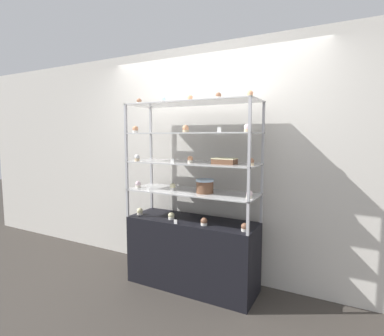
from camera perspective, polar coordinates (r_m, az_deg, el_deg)
ground_plane at (r=3.44m, az=0.00°, el=-21.51°), size 20.00×20.00×0.00m
back_wall at (r=3.41m, az=2.99°, el=1.11°), size 8.00×0.05×2.60m
display_base at (r=3.29m, az=0.00°, el=-15.88°), size 1.36×0.47×0.73m
display_riser_lower at (r=3.11m, az=0.00°, el=-4.75°), size 1.36×0.47×0.30m
display_riser_middle at (r=3.07m, az=0.00°, el=0.79°), size 1.36×0.47×0.30m
display_riser_upper at (r=3.05m, az=0.00°, el=6.43°), size 1.36×0.47×0.30m
display_riser_top at (r=3.07m, az=0.00°, el=12.06°), size 1.36×0.47×0.30m
layer_cake_centerpiece at (r=2.99m, az=2.46°, el=-3.47°), size 0.18×0.18×0.14m
sheet_cake_frosted at (r=2.88m, az=6.19°, el=1.34°), size 0.22×0.15×0.06m
cupcake_0 at (r=3.41m, az=-9.92°, el=-8.16°), size 0.07×0.07×0.08m
cupcake_1 at (r=3.18m, az=-3.95°, el=-9.11°), size 0.07×0.07×0.08m
cupcake_2 at (r=2.97m, az=2.30°, el=-10.19°), size 0.07×0.07×0.08m
cupcake_3 at (r=2.84m, az=9.99°, el=-11.07°), size 0.07×0.07×0.08m
price_tag_0 at (r=3.02m, az=-3.17°, el=-10.18°), size 0.04×0.00×0.04m
cupcake_4 at (r=3.37m, az=-10.23°, el=-3.09°), size 0.06×0.06×0.07m
cupcake_5 at (r=3.16m, az=-3.69°, el=-3.61°), size 0.06×0.06×0.07m
cupcake_6 at (r=2.79m, az=10.84°, el=-4.99°), size 0.06×0.06×0.07m
price_tag_1 at (r=3.13m, az=-8.38°, el=-3.99°), size 0.04×0.00×0.04m
cupcake_7 at (r=3.30m, az=-10.43°, el=1.94°), size 0.06×0.06×0.07m
cupcake_8 at (r=3.00m, az=-0.36°, el=1.64°), size 0.06×0.06×0.07m
cupcake_9 at (r=2.77m, az=11.19°, el=1.15°), size 0.06×0.06×0.07m
price_tag_2 at (r=2.93m, az=-3.79°, el=1.31°), size 0.04×0.00×0.04m
cupcake_10 at (r=3.31m, az=-10.73°, el=7.20°), size 0.06×0.06×0.07m
cupcake_11 at (r=2.97m, az=-1.21°, el=7.45°), size 0.06×0.06×0.07m
cupcake_12 at (r=2.72m, az=10.52°, el=7.47°), size 0.06×0.06×0.07m
price_tag_3 at (r=2.69m, az=5.19°, el=7.30°), size 0.04×0.00×0.04m
cupcake_13 at (r=3.36m, az=-10.05°, el=12.33°), size 0.05×0.05×0.07m
cupcake_14 at (r=3.20m, az=-5.53°, el=12.73°), size 0.05×0.05×0.07m
cupcake_15 at (r=3.04m, az=-0.44°, el=13.10°), size 0.05×0.05×0.07m
cupcake_16 at (r=2.88m, az=5.05°, el=13.47°), size 0.05×0.05×0.07m
cupcake_17 at (r=2.79m, az=11.00°, el=13.61°), size 0.05×0.05×0.07m
price_tag_4 at (r=2.69m, az=6.63°, el=13.72°), size 0.04×0.00×0.04m
donut_glazed at (r=3.32m, az=-5.31°, el=12.20°), size 0.13×0.13×0.04m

